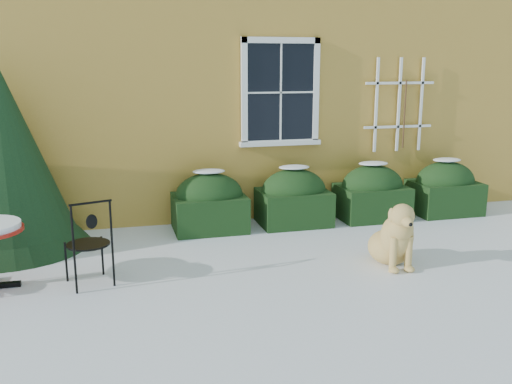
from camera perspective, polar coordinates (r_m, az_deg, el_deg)
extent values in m
plane|color=white|center=(6.21, 2.38, -10.14)|extent=(80.00, 80.00, 0.00)
cube|color=gold|center=(12.59, -7.21, 15.37)|extent=(12.00, 8.00, 6.00)
cube|color=black|center=(8.82, 2.46, 9.92)|extent=(1.05, 0.03, 1.45)
cube|color=white|center=(8.80, 2.53, 14.93)|extent=(1.23, 0.06, 0.09)
cube|color=white|center=(8.88, 2.43, 4.95)|extent=(1.23, 0.06, 0.09)
cube|color=white|center=(8.66, -1.18, 9.88)|extent=(0.09, 0.06, 1.63)
cube|color=white|center=(8.99, 6.00, 9.92)|extent=(0.09, 0.06, 1.63)
cube|color=white|center=(8.80, 2.50, 9.92)|extent=(0.02, 0.02, 1.45)
cube|color=white|center=(8.80, 2.50, 9.92)|extent=(1.05, 0.02, 0.02)
cube|color=white|center=(8.88, 2.43, 4.92)|extent=(1.29, 0.14, 0.07)
cube|color=white|center=(9.41, 11.94, 8.47)|extent=(0.04, 0.03, 1.50)
cube|color=white|center=(9.60, 14.10, 8.44)|extent=(0.04, 0.03, 1.50)
cube|color=white|center=(9.79, 16.18, 8.40)|extent=(0.04, 0.03, 1.50)
cube|color=white|center=(9.63, 13.99, 6.37)|extent=(1.20, 0.03, 0.04)
cube|color=white|center=(9.58, 14.22, 10.53)|extent=(1.20, 0.03, 0.04)
cylinder|color=#472D19|center=(9.64, 14.64, 7.53)|extent=(0.02, 0.02, 1.10)
cube|color=black|center=(8.41, -4.67, -2.09)|extent=(1.05, 0.80, 0.52)
ellipsoid|color=black|center=(8.35, -4.70, -0.36)|extent=(1.00, 0.72, 0.67)
ellipsoid|color=white|center=(8.27, -4.74, 2.08)|extent=(0.47, 0.32, 0.06)
cube|color=black|center=(8.72, 3.77, -1.54)|extent=(1.05, 0.80, 0.52)
ellipsoid|color=black|center=(8.66, 3.80, 0.14)|extent=(1.00, 0.72, 0.67)
ellipsoid|color=white|center=(8.59, 3.83, 2.49)|extent=(0.47, 0.32, 0.06)
cube|color=black|center=(9.21, 11.48, -1.00)|extent=(1.05, 0.80, 0.52)
ellipsoid|color=black|center=(9.15, 11.55, 0.59)|extent=(1.00, 0.72, 0.67)
ellipsoid|color=white|center=(9.08, 11.65, 2.82)|extent=(0.47, 0.32, 0.06)
cube|color=black|center=(9.84, 18.30, -0.51)|extent=(1.05, 0.80, 0.52)
ellipsoid|color=black|center=(9.79, 18.40, 0.98)|extent=(1.00, 0.72, 0.67)
ellipsoid|color=white|center=(9.72, 18.55, 3.06)|extent=(0.47, 0.32, 0.06)
cone|color=black|center=(8.22, -23.67, -1.01)|extent=(2.09, 2.09, 1.21)
cone|color=black|center=(8.10, -24.08, 3.53)|extent=(1.87, 1.87, 2.53)
cylinder|color=black|center=(6.89, -15.12, -6.16)|extent=(0.02, 0.02, 0.46)
cylinder|color=black|center=(6.80, -18.45, -6.64)|extent=(0.02, 0.02, 0.46)
cylinder|color=black|center=(6.52, -14.07, -7.20)|extent=(0.02, 0.02, 0.46)
cylinder|color=black|center=(6.42, -17.59, -7.74)|extent=(0.02, 0.02, 0.46)
cylinder|color=black|center=(6.58, -16.43, -5.02)|extent=(0.47, 0.47, 0.02)
cylinder|color=black|center=(6.37, -14.31, -3.07)|extent=(0.02, 0.02, 0.51)
cylinder|color=black|center=(6.27, -17.89, -3.55)|extent=(0.02, 0.02, 0.51)
cylinder|color=black|center=(6.25, -16.23, -1.05)|extent=(0.44, 0.15, 0.02)
ellipsoid|color=black|center=(6.30, -16.11, -2.86)|extent=(0.13, 0.07, 0.16)
ellipsoid|color=tan|center=(7.26, 13.21, -5.37)|extent=(0.57, 0.62, 0.43)
ellipsoid|color=tan|center=(7.04, 13.91, -4.35)|extent=(0.43, 0.39, 0.53)
sphere|color=tan|center=(6.96, 14.15, -3.57)|extent=(0.33, 0.33, 0.33)
cylinder|color=tan|center=(6.94, 13.55, -6.10)|extent=(0.09, 0.09, 0.43)
cylinder|color=tan|center=(7.01, 15.01, -5.97)|extent=(0.09, 0.09, 0.43)
ellipsoid|color=tan|center=(6.95, 13.64, -7.58)|extent=(0.12, 0.15, 0.07)
ellipsoid|color=tan|center=(7.03, 15.09, -7.44)|extent=(0.12, 0.15, 0.07)
cylinder|color=tan|center=(6.93, 14.21, -3.13)|extent=(0.21, 0.26, 0.23)
sphere|color=tan|center=(6.86, 14.43, -2.30)|extent=(0.28, 0.28, 0.28)
ellipsoid|color=tan|center=(6.76, 14.85, -2.89)|extent=(0.15, 0.23, 0.12)
sphere|color=black|center=(6.68, 15.20, -3.15)|extent=(0.05, 0.05, 0.05)
ellipsoid|color=tan|center=(6.84, 13.37, -2.28)|extent=(0.08, 0.10, 0.18)
ellipsoid|color=tan|center=(6.94, 15.21, -2.17)|extent=(0.08, 0.10, 0.18)
cylinder|color=tan|center=(7.56, 13.74, -5.76)|extent=(0.22, 0.34, 0.08)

